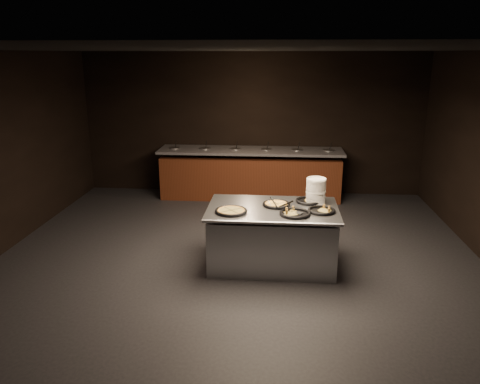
{
  "coord_description": "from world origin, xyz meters",
  "views": [
    {
      "loc": [
        0.53,
        -5.67,
        2.85
      ],
      "look_at": [
        0.05,
        0.3,
        1.08
      ],
      "focal_mm": 35.0,
      "sensor_mm": 36.0,
      "label": 1
    }
  ],
  "objects": [
    {
      "name": "server_left",
      "position": [
        0.47,
        0.37,
        0.91
      ],
      "size": [
        0.23,
        0.24,
        0.15
      ],
      "rotation": [
        0.0,
        0.0,
        2.34
      ],
      "color": "#B3B6BB",
      "rests_on": "serving_counter"
    },
    {
      "name": "pan_veggie_slices",
      "position": [
        1.14,
        0.25,
        0.87
      ],
      "size": [
        0.36,
        0.36,
        0.04
      ],
      "rotation": [
        0.0,
        0.0,
        -0.53
      ],
      "color": "black",
      "rests_on": "serving_counter"
    },
    {
      "name": "plate_stack",
      "position": [
        1.09,
        0.66,
        1.02
      ],
      "size": [
        0.27,
        0.27,
        0.34
      ],
      "primitive_type": "cylinder",
      "color": "white",
      "rests_on": "serving_counter"
    },
    {
      "name": "serving_counter",
      "position": [
        0.49,
        0.38,
        0.41
      ],
      "size": [
        1.78,
        1.15,
        0.85
      ],
      "rotation": [
        0.0,
        0.0,
        -0.01
      ],
      "color": "#B3B6BB",
      "rests_on": "ground"
    },
    {
      "name": "salad_bar",
      "position": [
        0.0,
        3.56,
        0.44
      ],
      "size": [
        3.7,
        0.83,
        1.18
      ],
      "color": "#522313",
      "rests_on": "ground"
    },
    {
      "name": "server_right",
      "position": [
        0.71,
        0.19,
        0.93
      ],
      "size": [
        0.32,
        0.23,
        0.17
      ],
      "rotation": [
        0.0,
        0.0,
        -0.52
      ],
      "color": "#B3B6BB",
      "rests_on": "serving_counter"
    },
    {
      "name": "pan_cheese_whole",
      "position": [
        0.54,
        0.46,
        0.87
      ],
      "size": [
        0.38,
        0.38,
        0.04
      ],
      "rotation": [
        0.0,
        0.0,
        0.38
      ],
      "color": "black",
      "rests_on": "serving_counter"
    },
    {
      "name": "room",
      "position": [
        0.0,
        0.0,
        1.45
      ],
      "size": [
        7.02,
        8.02,
        2.92
      ],
      "color": "black",
      "rests_on": "ground"
    },
    {
      "name": "pan_cheese_slices_b",
      "position": [
        0.78,
        0.1,
        0.87
      ],
      "size": [
        0.41,
        0.41,
        0.04
      ],
      "rotation": [
        0.0,
        0.0,
        1.84
      ],
      "color": "black",
      "rests_on": "serving_counter"
    },
    {
      "name": "pan_cheese_slices_a",
      "position": [
        0.99,
        0.66,
        0.87
      ],
      "size": [
        0.36,
        0.36,
        0.04
      ],
      "rotation": [
        0.0,
        0.0,
        0.61
      ],
      "color": "black",
      "rests_on": "serving_counter"
    },
    {
      "name": "pan_veggie_whole",
      "position": [
        -0.06,
        0.13,
        0.87
      ],
      "size": [
        0.43,
        0.43,
        0.04
      ],
      "rotation": [
        0.0,
        0.0,
        0.67
      ],
      "color": "black",
      "rests_on": "serving_counter"
    }
  ]
}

